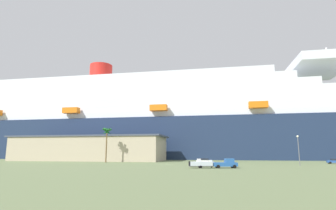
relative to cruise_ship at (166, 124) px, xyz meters
The scene contains 10 objects.
ground_plane 35.26m from the cruise_ship, 66.90° to the right, with size 600.00×600.00×0.00m, color #66754C.
cruise_ship is the anchor object (origin of this frame).
terminal_building 44.63m from the cruise_ship, 127.46° to the right, with size 64.76×21.98×10.13m.
pickup_truck 80.23m from the cruise_ship, 67.96° to the right, with size 5.89×3.17×2.20m.
small_boat_on_trailer 79.52m from the cruise_ship, 71.68° to the right, with size 7.09×3.24×2.15m.
palm_tree 50.91m from the cruise_ship, 103.29° to the right, with size 3.48×3.50×12.11m.
street_lamp 77.58m from the cruise_ship, 50.07° to the right, with size 0.56×0.56×8.19m.
parked_car_yellow_taxi 56.31m from the cruise_ship, 136.04° to the right, with size 4.76×2.67×1.58m.
parked_car_white_van 57.00m from the cruise_ship, 65.27° to the right, with size 4.76×2.08×1.58m.
parked_car_blue_suv 78.94m from the cruise_ship, 34.80° to the right, with size 4.54×2.48×1.58m.
Camera 1 is at (16.68, -79.29, 3.88)m, focal length 28.18 mm.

